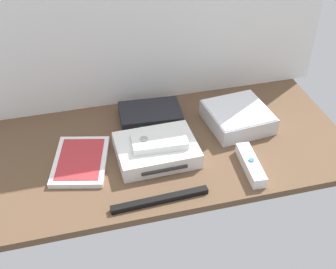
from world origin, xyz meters
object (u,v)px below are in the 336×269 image
at_px(remote_classic_pad, 159,141).
at_px(remote_wand, 251,165).
at_px(mini_computer, 238,117).
at_px(network_router, 150,114).
at_px(sensor_bar, 160,200).
at_px(game_case, 80,161).
at_px(game_console, 157,150).

bearing_deg(remote_classic_pad, remote_wand, -23.27).
xyz_separation_m(mini_computer, remote_classic_pad, (-0.26, -0.08, 0.03)).
relative_size(network_router, remote_wand, 1.25).
relative_size(network_router, sensor_bar, 0.78).
distance_m(mini_computer, game_case, 0.47).
height_order(game_console, sensor_bar, game_console).
bearing_deg(sensor_bar, mini_computer, 37.68).
xyz_separation_m(mini_computer, remote_wand, (-0.04, -0.19, -0.01)).
xyz_separation_m(remote_wand, sensor_bar, (-0.25, -0.05, -0.01)).
height_order(network_router, remote_classic_pad, remote_classic_pad).
relative_size(remote_wand, sensor_bar, 0.63).
distance_m(mini_computer, remote_classic_pad, 0.27).
relative_size(remote_wand, remote_classic_pad, 1.01).
distance_m(game_case, remote_classic_pad, 0.21).
bearing_deg(network_router, remote_wand, -50.40).
distance_m(game_case, remote_wand, 0.44).
relative_size(game_console, game_case, 0.99).
bearing_deg(network_router, remote_classic_pad, -91.02).
height_order(remote_wand, remote_classic_pad, remote_classic_pad).
xyz_separation_m(game_console, remote_classic_pad, (0.01, -0.00, 0.03)).
bearing_deg(sensor_bar, game_case, 129.98).
xyz_separation_m(game_case, sensor_bar, (0.17, -0.19, -0.00)).
bearing_deg(mini_computer, game_console, -162.59).
xyz_separation_m(remote_wand, remote_classic_pad, (-0.22, 0.11, 0.04)).
height_order(mini_computer, sensor_bar, mini_computer).
distance_m(network_router, remote_classic_pad, 0.18).
relative_size(mini_computer, game_case, 0.86).
bearing_deg(mini_computer, game_case, -172.77).
bearing_deg(game_case, remote_classic_pad, 6.69).
distance_m(mini_computer, sensor_bar, 0.38).
bearing_deg(mini_computer, remote_wand, -101.32).
distance_m(game_console, network_router, 0.17).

